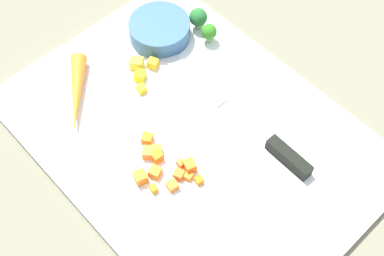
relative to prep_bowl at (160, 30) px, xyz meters
The scene contains 24 objects.
ground_plane 0.20m from the prep_bowl, 152.78° to the left, with size 4.00×4.00×0.00m, color #706F59.
cutting_board 0.20m from the prep_bowl, 152.78° to the left, with size 0.55×0.40×0.01m, color white.
prep_bowl is the anchor object (origin of this frame).
chef_knife 0.23m from the prep_bowl, behind, with size 0.37×0.03×0.02m.
whole_carrot 0.18m from the prep_bowl, 93.49° to the left, with size 0.03×0.03×0.14m, color orange.
carrot_dice_0 0.24m from the prep_bowl, 138.38° to the left, with size 0.02×0.01×0.01m, color orange.
carrot_dice_1 0.29m from the prep_bowl, 137.10° to the left, with size 0.01×0.01×0.01m, color orange.
carrot_dice_2 0.21m from the prep_bowl, 133.66° to the left, with size 0.01×0.02×0.01m, color orange.
carrot_dice_3 0.26m from the prep_bowl, 148.25° to the left, with size 0.02×0.02×0.02m, color orange.
carrot_dice_4 0.27m from the prep_bowl, 133.12° to the left, with size 0.02×0.02×0.02m, color orange.
carrot_dice_5 0.23m from the prep_bowl, 134.50° to the left, with size 0.02×0.01×0.02m, color orange.
carrot_dice_6 0.23m from the prep_bowl, 137.69° to the left, with size 0.01×0.02×0.01m, color orange.
carrot_dice_7 0.28m from the prep_bowl, 142.30° to the left, with size 0.01×0.01×0.01m, color orange.
carrot_dice_8 0.27m from the prep_bowl, 147.21° to the left, with size 0.01×0.01×0.01m, color orange.
carrot_dice_9 0.27m from the prep_bowl, 144.55° to the left, with size 0.01×0.01×0.01m, color orange.
carrot_dice_10 0.25m from the prep_bowl, 145.74° to the left, with size 0.01×0.01×0.01m, color orange.
carrot_dice_11 0.28m from the prep_bowl, 150.04° to the left, with size 0.01×0.01×0.01m, color orange.
carrot_dice_12 0.26m from the prep_bowl, 137.39° to the left, with size 0.02×0.02×0.01m, color orange.
pepper_dice_0 0.10m from the prep_bowl, 119.45° to the left, with size 0.02×0.02×0.02m, color yellow.
pepper_dice_1 0.12m from the prep_bowl, 124.67° to the left, with size 0.01×0.01×0.01m, color yellow.
pepper_dice_2 0.08m from the prep_bowl, 108.96° to the left, with size 0.02×0.02×0.02m, color yellow.
pepper_dice_3 0.07m from the prep_bowl, 128.93° to the left, with size 0.01×0.02×0.01m, color yellow.
broccoli_floret_0 0.07m from the prep_bowl, 115.19° to the right, with size 0.03×0.03×0.04m.
broccoli_floret_1 0.08m from the prep_bowl, 140.04° to the right, with size 0.03×0.03×0.04m.
Camera 1 is at (-0.29, 0.28, 0.66)m, focal length 47.79 mm.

